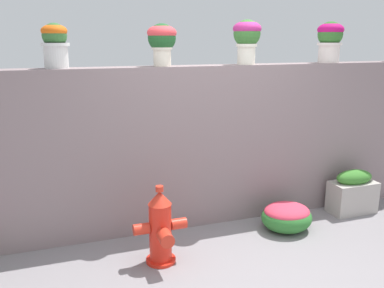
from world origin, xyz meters
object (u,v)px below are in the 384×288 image
(potted_plant_1, at_px, (55,42))
(planter_box, at_px, (353,192))
(potted_plant_4, at_px, (330,38))
(fire_hydrant, at_px, (161,229))
(flower_bush_left, at_px, (287,216))
(potted_plant_3, at_px, (247,36))
(potted_plant_2, at_px, (162,39))

(potted_plant_1, relative_size, planter_box, 0.76)
(potted_plant_4, bearing_deg, fire_hydrant, -161.56)
(flower_bush_left, relative_size, planter_box, 1.02)
(fire_hydrant, relative_size, flower_bush_left, 1.34)
(potted_plant_3, xyz_separation_m, potted_plant_4, (1.07, 0.00, -0.02))
(potted_plant_3, distance_m, planter_box, 2.25)
(fire_hydrant, bearing_deg, potted_plant_2, 72.12)
(flower_bush_left, distance_m, planter_box, 1.01)
(flower_bush_left, xyz_separation_m, planter_box, (1.00, 0.16, 0.09))
(potted_plant_2, height_order, potted_plant_3, potted_plant_3)
(potted_plant_2, xyz_separation_m, planter_box, (2.23, -0.37, -1.78))
(potted_plant_3, height_order, flower_bush_left, potted_plant_3)
(fire_hydrant, xyz_separation_m, flower_bush_left, (1.48, 0.22, -0.18))
(flower_bush_left, height_order, planter_box, planter_box)
(potted_plant_2, xyz_separation_m, fire_hydrant, (-0.24, -0.75, -1.69))
(potted_plant_1, height_order, potted_plant_2, potted_plant_2)
(potted_plant_4, xyz_separation_m, planter_box, (0.22, -0.37, -1.79))
(potted_plant_2, bearing_deg, potted_plant_3, -0.35)
(potted_plant_1, distance_m, potted_plant_2, 1.03)
(potted_plant_1, xyz_separation_m, flower_bush_left, (2.26, -0.57, -1.84))
(planter_box, bearing_deg, potted_plant_2, 170.54)
(fire_hydrant, bearing_deg, potted_plant_3, 32.25)
(potted_plant_4, height_order, fire_hydrant, potted_plant_4)
(potted_plant_1, xyz_separation_m, potted_plant_4, (3.03, -0.04, 0.04))
(potted_plant_1, distance_m, potted_plant_4, 3.03)
(fire_hydrant, distance_m, planter_box, 2.50)
(potted_plant_4, relative_size, planter_box, 0.85)
(potted_plant_3, distance_m, fire_hydrant, 2.23)
(potted_plant_3, bearing_deg, potted_plant_4, 0.19)
(potted_plant_2, distance_m, potted_plant_3, 0.94)
(potted_plant_2, bearing_deg, potted_plant_4, -0.06)
(potted_plant_2, relative_size, planter_box, 0.77)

